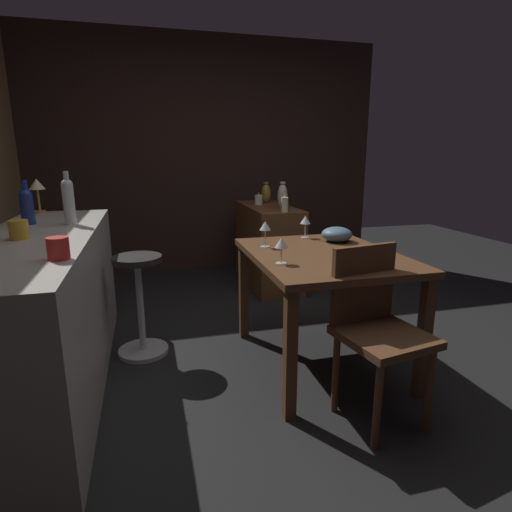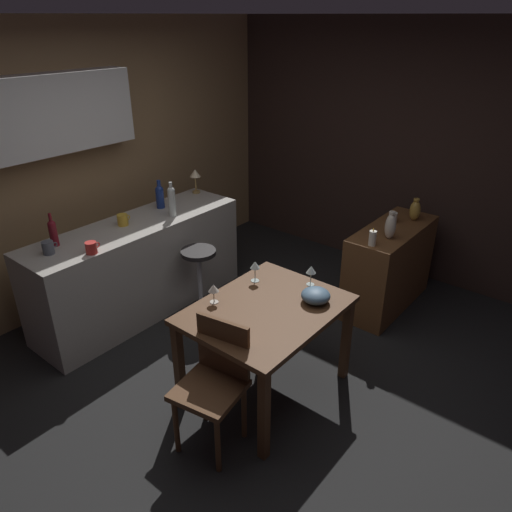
{
  "view_description": "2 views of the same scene",
  "coord_description": "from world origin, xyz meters",
  "px_view_note": "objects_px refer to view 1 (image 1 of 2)",
  "views": [
    {
      "loc": [
        -2.3,
        0.81,
        1.33
      ],
      "look_at": [
        0.24,
        0.13,
        0.68
      ],
      "focal_mm": 28.95,
      "sensor_mm": 36.0,
      "label": 1
    },
    {
      "loc": [
        -2.3,
        -2.0,
        2.59
      ],
      "look_at": [
        0.48,
        0.27,
        0.79
      ],
      "focal_mm": 33.93,
      "sensor_mm": 36.0,
      "label": 2
    }
  ],
  "objects_px": {
    "bar_stool": "(140,303)",
    "sideboard_cabinet": "(268,245)",
    "pillar_candle_short": "(285,205)",
    "vase_brass": "(266,193)",
    "dining_table": "(322,268)",
    "pillar_candle_tall": "(259,200)",
    "wine_glass_right": "(305,221)",
    "cup_mustard": "(19,230)",
    "chair_near_window": "(376,325)",
    "fruit_bowl": "(337,234)",
    "counter_lamp": "(37,188)",
    "wine_bottle_clear": "(69,200)",
    "vase_ceramic_ivory": "(283,196)",
    "cup_red": "(58,248)",
    "wine_glass_left": "(265,227)",
    "wine_glass_center": "(281,244)",
    "wine_bottle_cobalt": "(27,204)"
  },
  "relations": [
    {
      "from": "bar_stool",
      "to": "sideboard_cabinet",
      "type": "bearing_deg",
      "value": -44.46
    },
    {
      "from": "wine_glass_right",
      "to": "bar_stool",
      "type": "bearing_deg",
      "value": 91.85
    },
    {
      "from": "pillar_candle_short",
      "to": "counter_lamp",
      "type": "bearing_deg",
      "value": 94.28
    },
    {
      "from": "wine_glass_center",
      "to": "vase_ceramic_ivory",
      "type": "height_order",
      "value": "vase_ceramic_ivory"
    },
    {
      "from": "cup_mustard",
      "to": "bar_stool",
      "type": "bearing_deg",
      "value": -57.21
    },
    {
      "from": "cup_red",
      "to": "vase_ceramic_ivory",
      "type": "relative_size",
      "value": 0.48
    },
    {
      "from": "wine_glass_center",
      "to": "pillar_candle_short",
      "type": "distance_m",
      "value": 1.52
    },
    {
      "from": "cup_red",
      "to": "pillar_candle_short",
      "type": "height_order",
      "value": "cup_red"
    },
    {
      "from": "chair_near_window",
      "to": "vase_ceramic_ivory",
      "type": "xyz_separation_m",
      "value": [
        2.05,
        -0.18,
        0.44
      ]
    },
    {
      "from": "wine_glass_left",
      "to": "wine_bottle_clear",
      "type": "height_order",
      "value": "wine_bottle_clear"
    },
    {
      "from": "wine_glass_right",
      "to": "cup_mustard",
      "type": "distance_m",
      "value": 1.79
    },
    {
      "from": "fruit_bowl",
      "to": "bar_stool",
      "type": "bearing_deg",
      "value": 83.89
    },
    {
      "from": "counter_lamp",
      "to": "vase_ceramic_ivory",
      "type": "xyz_separation_m",
      "value": [
        0.37,
        -2.03,
        -0.15
      ]
    },
    {
      "from": "vase_ceramic_ivory",
      "to": "bar_stool",
      "type": "bearing_deg",
      "value": 127.82
    },
    {
      "from": "dining_table",
      "to": "pillar_candle_tall",
      "type": "distance_m",
      "value": 1.85
    },
    {
      "from": "fruit_bowl",
      "to": "wine_glass_center",
      "type": "bearing_deg",
      "value": 129.85
    },
    {
      "from": "wine_glass_left",
      "to": "vase_ceramic_ivory",
      "type": "xyz_separation_m",
      "value": [
        1.22,
        -0.53,
        0.07
      ]
    },
    {
      "from": "wine_glass_left",
      "to": "vase_ceramic_ivory",
      "type": "relative_size",
      "value": 0.66
    },
    {
      "from": "vase_ceramic_ivory",
      "to": "counter_lamp",
      "type": "bearing_deg",
      "value": 100.33
    },
    {
      "from": "wine_bottle_clear",
      "to": "counter_lamp",
      "type": "relative_size",
      "value": 1.29
    },
    {
      "from": "pillar_candle_short",
      "to": "vase_brass",
      "type": "xyz_separation_m",
      "value": [
        0.77,
        -0.05,
        0.04
      ]
    },
    {
      "from": "counter_lamp",
      "to": "vase_brass",
      "type": "distance_m",
      "value": 2.23
    },
    {
      "from": "fruit_bowl",
      "to": "cup_red",
      "type": "relative_size",
      "value": 1.7
    },
    {
      "from": "wine_glass_right",
      "to": "vase_ceramic_ivory",
      "type": "distance_m",
      "value": 1.02
    },
    {
      "from": "dining_table",
      "to": "chair_near_window",
      "type": "xyz_separation_m",
      "value": [
        -0.58,
        -0.04,
        -0.15
      ]
    },
    {
      "from": "wine_glass_right",
      "to": "wine_bottle_clear",
      "type": "distance_m",
      "value": 1.58
    },
    {
      "from": "cup_mustard",
      "to": "pillar_candle_short",
      "type": "relative_size",
      "value": 0.81
    },
    {
      "from": "cup_red",
      "to": "vase_ceramic_ivory",
      "type": "distance_m",
      "value": 2.51
    },
    {
      "from": "wine_bottle_cobalt",
      "to": "vase_ceramic_ivory",
      "type": "relative_size",
      "value": 1.08
    },
    {
      "from": "bar_stool",
      "to": "wine_bottle_cobalt",
      "type": "distance_m",
      "value": 0.93
    },
    {
      "from": "wine_glass_center",
      "to": "cup_red",
      "type": "relative_size",
      "value": 1.18
    },
    {
      "from": "fruit_bowl",
      "to": "wine_bottle_cobalt",
      "type": "xyz_separation_m",
      "value": [
        0.28,
        1.99,
        0.23
      ]
    },
    {
      "from": "sideboard_cabinet",
      "to": "vase_brass",
      "type": "bearing_deg",
      "value": -12.28
    },
    {
      "from": "dining_table",
      "to": "fruit_bowl",
      "type": "bearing_deg",
      "value": -38.5
    },
    {
      "from": "chair_near_window",
      "to": "wine_glass_right",
      "type": "distance_m",
      "value": 1.11
    },
    {
      "from": "pillar_candle_tall",
      "to": "wine_glass_left",
      "type": "bearing_deg",
      "value": 166.26
    },
    {
      "from": "chair_near_window",
      "to": "fruit_bowl",
      "type": "xyz_separation_m",
      "value": [
        0.87,
        -0.19,
        0.29
      ]
    },
    {
      "from": "dining_table",
      "to": "vase_brass",
      "type": "distance_m",
      "value": 2.05
    },
    {
      "from": "wine_bottle_clear",
      "to": "cup_red",
      "type": "bearing_deg",
      "value": -174.08
    },
    {
      "from": "fruit_bowl",
      "to": "counter_lamp",
      "type": "height_order",
      "value": "counter_lamp"
    },
    {
      "from": "dining_table",
      "to": "cup_mustard",
      "type": "height_order",
      "value": "cup_mustard"
    },
    {
      "from": "cup_red",
      "to": "vase_brass",
      "type": "distance_m",
      "value": 2.95
    },
    {
      "from": "wine_glass_left",
      "to": "counter_lamp",
      "type": "relative_size",
      "value": 0.66
    },
    {
      "from": "fruit_bowl",
      "to": "vase_ceramic_ivory",
      "type": "bearing_deg",
      "value": 0.17
    },
    {
      "from": "bar_stool",
      "to": "pillar_candle_short",
      "type": "relative_size",
      "value": 4.31
    },
    {
      "from": "dining_table",
      "to": "cup_mustard",
      "type": "bearing_deg",
      "value": 87.8
    },
    {
      "from": "dining_table",
      "to": "wine_glass_center",
      "type": "xyz_separation_m",
      "value": [
        -0.18,
        0.33,
        0.21
      ]
    },
    {
      "from": "cup_red",
      "to": "wine_glass_left",
      "type": "bearing_deg",
      "value": -57.95
    },
    {
      "from": "counter_lamp",
      "to": "pillar_candle_tall",
      "type": "xyz_separation_m",
      "value": [
        0.73,
        -1.89,
        -0.22
      ]
    },
    {
      "from": "wine_glass_right",
      "to": "fruit_bowl",
      "type": "xyz_separation_m",
      "value": [
        -0.18,
        -0.16,
        -0.07
      ]
    }
  ]
}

